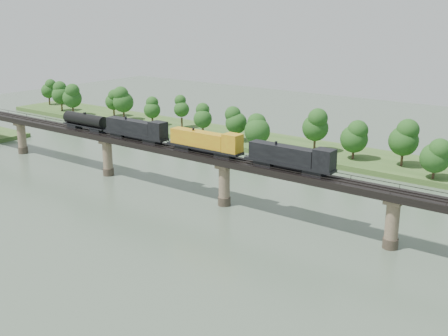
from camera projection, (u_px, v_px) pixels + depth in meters
The scene contains 6 objects.
ground at pixel (130, 247), 107.98m from camera, with size 400.00×400.00×0.00m, color #3D4E3D.
far_bank at pixel (332, 154), 172.74m from camera, with size 300.00×24.00×1.60m, color #335120.
bridge at pixel (224, 183), 129.40m from camera, with size 236.00×30.00×11.50m.
bridge_superstructure at pixel (224, 156), 127.65m from camera, with size 220.00×4.90×0.75m.
far_treeline at pixel (303, 128), 171.88m from camera, with size 289.06×17.54×13.60m.
freight_train at pixel (180, 138), 134.73m from camera, with size 83.95×3.27×5.78m.
Camera 1 is at (74.76, -68.21, 44.49)m, focal length 45.00 mm.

